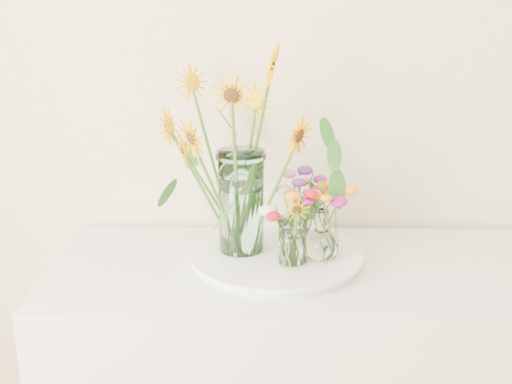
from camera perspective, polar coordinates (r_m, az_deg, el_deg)
tray at (r=1.80m, az=1.75°, el=-5.86°), size 0.46×0.46×0.02m
mason_jar at (r=1.76m, az=-1.33°, el=-0.89°), size 0.15×0.15×0.29m
sunflower_bouquet at (r=1.72m, az=-1.36°, el=3.55°), size 0.82×0.82×0.57m
small_vase_a at (r=1.71m, az=3.27°, el=-4.40°), size 0.09×0.09×0.13m
wildflower_posy_a at (r=1.69m, az=3.30°, el=-2.98°), size 0.21×0.21×0.22m
small_vase_b at (r=1.74m, az=5.85°, el=-3.77°), size 0.13×0.13×0.14m
wildflower_posy_b at (r=1.73m, az=5.89°, el=-2.37°), size 0.22×0.22×0.23m
small_vase_c at (r=1.85m, az=4.48°, el=-2.61°), size 0.09×0.09×0.13m
wildflower_posy_c at (r=1.84m, az=4.52°, el=-1.29°), size 0.18×0.18×0.22m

